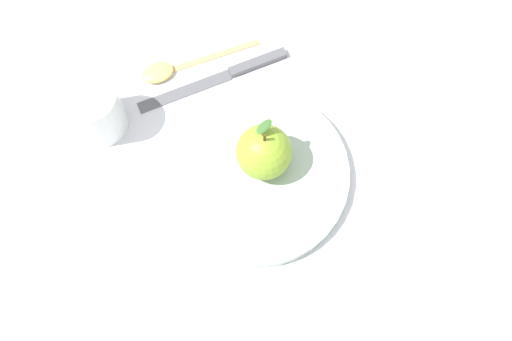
{
  "coord_description": "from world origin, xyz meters",
  "views": [
    {
      "loc": [
        -0.29,
        0.01,
        0.71
      ],
      "look_at": [
        -0.01,
        -0.0,
        0.02
      ],
      "focal_mm": 39.71,
      "sensor_mm": 36.0,
      "label": 1
    }
  ],
  "objects_px": {
    "apple": "(264,150)",
    "knife": "(227,74)",
    "spoon": "(172,68)",
    "dinner_plate": "(256,173)",
    "cup": "(94,110)"
  },
  "relations": [
    {
      "from": "knife",
      "to": "apple",
      "type": "bearing_deg",
      "value": -161.89
    },
    {
      "from": "dinner_plate",
      "to": "knife",
      "type": "bearing_deg",
      "value": 12.95
    },
    {
      "from": "dinner_plate",
      "to": "spoon",
      "type": "height_order",
      "value": "dinner_plate"
    },
    {
      "from": "apple",
      "to": "knife",
      "type": "distance_m",
      "value": 0.16
    },
    {
      "from": "apple",
      "to": "knife",
      "type": "xyz_separation_m",
      "value": [
        0.14,
        0.05,
        -0.05
      ]
    },
    {
      "from": "dinner_plate",
      "to": "apple",
      "type": "distance_m",
      "value": 0.05
    },
    {
      "from": "dinner_plate",
      "to": "cup",
      "type": "height_order",
      "value": "cup"
    },
    {
      "from": "apple",
      "to": "cup",
      "type": "relative_size",
      "value": 1.1
    },
    {
      "from": "knife",
      "to": "spoon",
      "type": "relative_size",
      "value": 1.22
    },
    {
      "from": "dinner_plate",
      "to": "knife",
      "type": "xyz_separation_m",
      "value": [
        0.16,
        0.04,
        -0.01
      ]
    },
    {
      "from": "knife",
      "to": "spoon",
      "type": "distance_m",
      "value": 0.08
    },
    {
      "from": "cup",
      "to": "spoon",
      "type": "height_order",
      "value": "cup"
    },
    {
      "from": "spoon",
      "to": "dinner_plate",
      "type": "bearing_deg",
      "value": -145.51
    },
    {
      "from": "apple",
      "to": "knife",
      "type": "height_order",
      "value": "apple"
    },
    {
      "from": "knife",
      "to": "spoon",
      "type": "bearing_deg",
      "value": 81.47
    }
  ]
}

